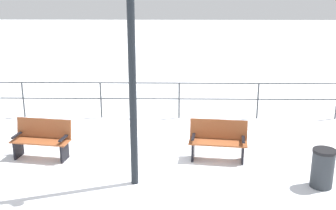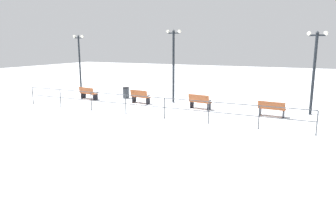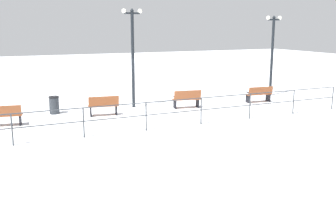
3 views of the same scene
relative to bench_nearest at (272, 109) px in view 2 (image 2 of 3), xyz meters
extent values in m
plane|color=white|center=(0.20, 6.40, -0.46)|extent=(80.00, 80.00, 0.00)
cube|color=brown|center=(0.07, -0.01, -0.01)|extent=(0.58, 1.49, 0.04)
cube|color=brown|center=(-0.16, 0.01, 0.21)|extent=(0.23, 1.46, 0.42)
cube|color=black|center=(0.02, -0.63, -0.24)|extent=(0.42, 0.08, 0.45)
cube|color=black|center=(0.13, 0.62, -0.24)|extent=(0.42, 0.08, 0.45)
cube|color=black|center=(0.04, -0.64, 0.11)|extent=(0.42, 0.10, 0.04)
cube|color=black|center=(0.15, 0.62, 0.11)|extent=(0.42, 0.10, 0.04)
cube|color=brown|center=(0.29, 4.27, -0.01)|extent=(0.68, 1.45, 0.04)
cube|color=brown|center=(0.06, 4.30, 0.24)|extent=(0.33, 1.40, 0.47)
cube|color=black|center=(0.20, 3.67, -0.23)|extent=(0.42, 0.11, 0.45)
cube|color=black|center=(0.38, 4.86, -0.23)|extent=(0.42, 0.11, 0.45)
cube|color=black|center=(0.22, 3.67, 0.11)|extent=(0.43, 0.13, 0.04)
cube|color=black|center=(0.40, 4.85, 0.11)|extent=(0.43, 0.13, 0.04)
cube|color=brown|center=(0.31, 8.54, 0.00)|extent=(0.64, 1.43, 0.04)
cube|color=brown|center=(0.08, 8.57, 0.25)|extent=(0.29, 1.38, 0.47)
cube|color=black|center=(0.24, 7.95, -0.23)|extent=(0.42, 0.10, 0.46)
cube|color=black|center=(0.39, 9.12, -0.23)|extent=(0.42, 0.10, 0.46)
cube|color=black|center=(0.26, 7.95, 0.12)|extent=(0.43, 0.12, 0.04)
cube|color=black|center=(0.41, 9.12, 0.12)|extent=(0.43, 0.12, 0.04)
cube|color=brown|center=(0.12, 12.81, -0.02)|extent=(0.73, 1.54, 0.04)
cube|color=brown|center=(-0.13, 12.85, 0.22)|extent=(0.34, 1.48, 0.44)
cube|color=black|center=(0.02, 12.18, -0.24)|extent=(0.45, 0.12, 0.44)
cube|color=black|center=(0.22, 13.44, -0.24)|extent=(0.45, 0.12, 0.44)
cube|color=black|center=(0.04, 12.17, 0.10)|extent=(0.46, 0.14, 0.04)
cube|color=black|center=(0.24, 13.44, 0.10)|extent=(0.46, 0.14, 0.04)
cylinder|color=black|center=(1.52, -1.95, 1.82)|extent=(0.16, 0.16, 4.56)
cylinder|color=black|center=(1.52, -1.95, 3.98)|extent=(0.09, 0.83, 0.09)
sphere|color=white|center=(1.52, -2.36, 4.09)|extent=(0.23, 0.23, 0.23)
sphere|color=white|center=(1.52, -1.53, 4.09)|extent=(0.23, 0.23, 0.23)
cone|color=black|center=(1.52, -1.95, 4.16)|extent=(0.22, 0.22, 0.12)
cylinder|color=black|center=(1.52, 6.66, 1.95)|extent=(0.15, 0.15, 4.82)
cylinder|color=black|center=(1.52, 6.66, 4.24)|extent=(0.09, 0.82, 0.09)
sphere|color=white|center=(1.52, 6.25, 4.34)|extent=(0.23, 0.23, 0.23)
sphere|color=white|center=(1.52, 7.07, 4.34)|extent=(0.23, 0.23, 0.23)
cone|color=black|center=(1.52, 6.66, 4.42)|extent=(0.22, 0.22, 0.12)
cylinder|color=black|center=(1.52, 14.75, 1.83)|extent=(0.13, 0.13, 4.58)
cylinder|color=black|center=(1.52, 14.75, 4.00)|extent=(0.08, 0.74, 0.08)
sphere|color=white|center=(1.52, 14.39, 4.10)|extent=(0.24, 0.24, 0.24)
sphere|color=white|center=(1.52, 15.12, 4.10)|extent=(0.24, 0.24, 0.24)
cone|color=black|center=(1.52, 14.75, 4.18)|extent=(0.18, 0.18, 0.12)
cylinder|color=#383D42|center=(-2.95, -2.24, 0.11)|extent=(0.05, 0.05, 1.13)
cylinder|color=#383D42|center=(-2.95, 0.23, 0.11)|extent=(0.05, 0.05, 1.13)
cylinder|color=#383D42|center=(-2.95, 2.70, 0.11)|extent=(0.05, 0.05, 1.13)
cylinder|color=#383D42|center=(-2.95, 5.17, 0.11)|extent=(0.05, 0.05, 1.13)
cylinder|color=#383D42|center=(-2.95, 7.64, 0.11)|extent=(0.05, 0.05, 1.13)
cylinder|color=#383D42|center=(-2.95, 10.10, 0.11)|extent=(0.05, 0.05, 1.13)
cylinder|color=#383D42|center=(-2.95, 12.57, 0.11)|extent=(0.05, 0.05, 1.13)
cylinder|color=#383D42|center=(-2.95, 15.04, 0.11)|extent=(0.05, 0.05, 1.13)
cylinder|color=#383D42|center=(-2.95, 6.40, 0.67)|extent=(0.04, 17.28, 0.04)
cylinder|color=#383D42|center=(-2.95, 6.40, 0.16)|extent=(0.04, 17.28, 0.04)
cylinder|color=#2D3338|center=(1.61, 10.58, -0.07)|extent=(0.46, 0.46, 0.77)
cylinder|color=black|center=(1.61, 10.58, 0.34)|extent=(0.48, 0.48, 0.06)
camera|label=1|loc=(9.45, 7.51, 3.63)|focal=43.83mm
camera|label=2|loc=(-17.40, -1.85, 3.46)|focal=32.65mm
camera|label=3|loc=(-16.84, 12.76, 3.62)|focal=41.08mm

